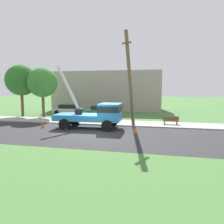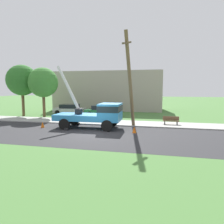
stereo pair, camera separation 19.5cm
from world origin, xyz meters
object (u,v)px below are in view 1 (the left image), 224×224
(leaning_utility_pole, at_px, (130,80))
(traffic_cone_behind, at_px, (42,125))
(roadside_tree_far, at_px, (21,80))
(traffic_cone_ahead, at_px, (135,130))
(parked_sedan_green, at_px, (102,111))
(utility_truck, at_px, (97,113))
(park_bench, at_px, (171,121))
(parked_sedan_silver, at_px, (69,109))
(roadside_tree_near, at_px, (42,83))

(leaning_utility_pole, distance_m, traffic_cone_behind, 9.30)
(traffic_cone_behind, bearing_deg, roadside_tree_far, 135.33)
(traffic_cone_ahead, xyz_separation_m, roadside_tree_far, (-15.86, 7.32, 4.43))
(parked_sedan_green, xyz_separation_m, roadside_tree_far, (-10.34, -2.14, 4.00))
(parked_sedan_green, bearing_deg, traffic_cone_ahead, -59.72)
(parked_sedan_green, bearing_deg, leaning_utility_pole, -57.06)
(traffic_cone_ahead, bearing_deg, utility_truck, 161.92)
(parked_sedan_green, distance_m, roadside_tree_far, 11.29)
(utility_truck, xyz_separation_m, park_bench, (6.80, 3.26, -0.95))
(leaning_utility_pole, height_order, parked_sedan_green, leaning_utility_pole)
(parked_sedan_silver, bearing_deg, traffic_cone_behind, -80.22)
(leaning_utility_pole, bearing_deg, roadside_tree_far, 160.91)
(leaning_utility_pole, height_order, park_bench, leaning_utility_pole)
(roadside_tree_far, bearing_deg, traffic_cone_ahead, -24.76)
(roadside_tree_far, bearing_deg, utility_truck, -26.66)
(parked_sedan_silver, bearing_deg, parked_sedan_green, -9.13)
(parked_sedan_silver, bearing_deg, park_bench, -23.02)
(leaning_utility_pole, bearing_deg, parked_sedan_green, 122.94)
(parked_sedan_green, bearing_deg, parked_sedan_silver, 170.87)
(leaning_utility_pole, xyz_separation_m, traffic_cone_behind, (-8.09, -1.72, -4.25))
(utility_truck, distance_m, traffic_cone_ahead, 4.04)
(parked_sedan_green, distance_m, roadside_tree_near, 8.38)
(traffic_cone_ahead, xyz_separation_m, parked_sedan_silver, (-10.54, 10.27, 0.43))
(utility_truck, xyz_separation_m, traffic_cone_ahead, (3.69, -1.20, -1.13))
(traffic_cone_ahead, xyz_separation_m, parked_sedan_green, (-5.52, 9.46, 0.43))
(utility_truck, xyz_separation_m, parked_sedan_green, (-1.84, 8.26, -0.70))
(traffic_cone_ahead, distance_m, park_bench, 5.45)
(roadside_tree_near, bearing_deg, traffic_cone_ahead, -29.36)
(traffic_cone_behind, height_order, roadside_tree_far, roadside_tree_far)
(utility_truck, bearing_deg, roadside_tree_far, 153.34)
(roadside_tree_far, bearing_deg, parked_sedan_silver, 29.00)
(leaning_utility_pole, bearing_deg, traffic_cone_ahead, -70.34)
(traffic_cone_behind, xyz_separation_m, roadside_tree_far, (-7.03, 6.95, 4.43))
(leaning_utility_pole, distance_m, parked_sedan_green, 9.58)
(traffic_cone_behind, bearing_deg, parked_sedan_silver, 99.78)
(park_bench, relative_size, roadside_tree_near, 0.25)
(utility_truck, relative_size, park_bench, 4.26)
(traffic_cone_behind, bearing_deg, leaning_utility_pole, 11.99)
(utility_truck, distance_m, roadside_tree_near, 11.18)
(park_bench, bearing_deg, parked_sedan_silver, 156.98)
(utility_truck, bearing_deg, leaning_utility_pole, 16.71)
(traffic_cone_behind, bearing_deg, parked_sedan_green, 70.00)
(traffic_cone_ahead, relative_size, roadside_tree_far, 0.08)
(leaning_utility_pole, distance_m, traffic_cone_ahead, 4.79)
(roadside_tree_far, bearing_deg, parked_sedan_green, 11.72)
(traffic_cone_ahead, distance_m, parked_sedan_silver, 14.72)
(leaning_utility_pole, distance_m, roadside_tree_near, 12.95)
(utility_truck, bearing_deg, traffic_cone_ahead, -18.08)
(parked_sedan_silver, height_order, parked_sedan_green, same)
(roadside_tree_near, bearing_deg, roadside_tree_far, 176.67)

